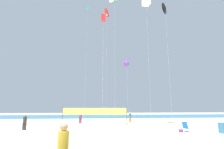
{
  "coord_description": "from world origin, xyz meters",
  "views": [
    {
      "loc": [
        -2.7,
        -14.55,
        2.24
      ],
      "look_at": [
        -0.0,
        11.45,
        7.3
      ],
      "focal_mm": 27.45,
      "sensor_mm": 36.0,
      "label": 1
    }
  ],
  "objects_px": {
    "kite_black_delta": "(165,8)",
    "kite_red_tube": "(107,13)",
    "beachgoer_charcoal_shirt": "(25,122)",
    "kite_white_box": "(146,0)",
    "mother_figure": "(63,146)",
    "volleyball_net": "(94,112)",
    "trash_barrel": "(222,128)",
    "kite_violet_delta": "(127,63)",
    "kite_red_box": "(103,18)",
    "beachgoer_teal_shirt": "(130,117)",
    "folding_beach_chair": "(186,126)",
    "beach_handbag": "(181,131)",
    "beachgoer_plum_shirt": "(80,116)",
    "kite_cyan_diamond": "(87,9)"
  },
  "relations": [
    {
      "from": "folding_beach_chair",
      "to": "beachgoer_charcoal_shirt",
      "type": "bearing_deg",
      "value": 126.42
    },
    {
      "from": "kite_red_tube",
      "to": "kite_red_box",
      "type": "xyz_separation_m",
      "value": [
        -1.28,
        -11.67,
        -7.77
      ]
    },
    {
      "from": "beachgoer_charcoal_shirt",
      "to": "folding_beach_chair",
      "type": "height_order",
      "value": "beachgoer_charcoal_shirt"
    },
    {
      "from": "beachgoer_teal_shirt",
      "to": "kite_violet_delta",
      "type": "relative_size",
      "value": 0.13
    },
    {
      "from": "mother_figure",
      "to": "kite_violet_delta",
      "type": "height_order",
      "value": "kite_violet_delta"
    },
    {
      "from": "trash_barrel",
      "to": "kite_violet_delta",
      "type": "distance_m",
      "value": 22.03
    },
    {
      "from": "trash_barrel",
      "to": "kite_violet_delta",
      "type": "bearing_deg",
      "value": 104.45
    },
    {
      "from": "volleyball_net",
      "to": "beachgoer_teal_shirt",
      "type": "bearing_deg",
      "value": 29.03
    },
    {
      "from": "beachgoer_plum_shirt",
      "to": "volleyball_net",
      "type": "xyz_separation_m",
      "value": [
        1.98,
        -2.07,
        0.67
      ]
    },
    {
      "from": "beachgoer_plum_shirt",
      "to": "kite_cyan_diamond",
      "type": "relative_size",
      "value": 0.09
    },
    {
      "from": "mother_figure",
      "to": "volleyball_net",
      "type": "xyz_separation_m",
      "value": [
        1.11,
        17.23,
        0.73
      ]
    },
    {
      "from": "kite_red_box",
      "to": "kite_violet_delta",
      "type": "bearing_deg",
      "value": 65.96
    },
    {
      "from": "beachgoer_charcoal_shirt",
      "to": "kite_white_box",
      "type": "relative_size",
      "value": 0.09
    },
    {
      "from": "beachgoer_teal_shirt",
      "to": "volleyball_net",
      "type": "relative_size",
      "value": 0.18
    },
    {
      "from": "folding_beach_chair",
      "to": "trash_barrel",
      "type": "bearing_deg",
      "value": -72.18
    },
    {
      "from": "kite_red_box",
      "to": "trash_barrel",
      "type": "bearing_deg",
      "value": -31.32
    },
    {
      "from": "mother_figure",
      "to": "beachgoer_teal_shirt",
      "type": "xyz_separation_m",
      "value": [
        6.69,
        20.33,
        -0.08
      ]
    },
    {
      "from": "beachgoer_plum_shirt",
      "to": "kite_black_delta",
      "type": "distance_m",
      "value": 20.32
    },
    {
      "from": "trash_barrel",
      "to": "kite_violet_delta",
      "type": "height_order",
      "value": "kite_violet_delta"
    },
    {
      "from": "beach_handbag",
      "to": "volleyball_net",
      "type": "bearing_deg",
      "value": 134.42
    },
    {
      "from": "kite_white_box",
      "to": "kite_cyan_diamond",
      "type": "height_order",
      "value": "kite_cyan_diamond"
    },
    {
      "from": "volleyball_net",
      "to": "beach_handbag",
      "type": "bearing_deg",
      "value": -45.58
    },
    {
      "from": "kite_violet_delta",
      "to": "kite_cyan_diamond",
      "type": "xyz_separation_m",
      "value": [
        -8.18,
        -3.45,
        9.45
      ]
    },
    {
      "from": "kite_white_box",
      "to": "kite_black_delta",
      "type": "xyz_separation_m",
      "value": [
        3.19,
        0.98,
        -0.5
      ]
    },
    {
      "from": "kite_black_delta",
      "to": "kite_red_tube",
      "type": "bearing_deg",
      "value": 127.32
    },
    {
      "from": "beachgoer_teal_shirt",
      "to": "kite_cyan_diamond",
      "type": "distance_m",
      "value": 21.28
    },
    {
      "from": "kite_red_tube",
      "to": "beach_handbag",
      "type": "bearing_deg",
      "value": -71.44
    },
    {
      "from": "beachgoer_charcoal_shirt",
      "to": "kite_red_box",
      "type": "bearing_deg",
      "value": -58.66
    },
    {
      "from": "kite_violet_delta",
      "to": "beachgoer_charcoal_shirt",
      "type": "bearing_deg",
      "value": -133.15
    },
    {
      "from": "trash_barrel",
      "to": "beach_handbag",
      "type": "xyz_separation_m",
      "value": [
        -3.34,
        0.93,
        -0.32
      ]
    },
    {
      "from": "kite_cyan_diamond",
      "to": "kite_black_delta",
      "type": "bearing_deg",
      "value": -32.94
    },
    {
      "from": "folding_beach_chair",
      "to": "volleyball_net",
      "type": "relative_size",
      "value": 0.1
    },
    {
      "from": "beach_handbag",
      "to": "kite_violet_delta",
      "type": "bearing_deg",
      "value": 94.75
    },
    {
      "from": "kite_violet_delta",
      "to": "kite_red_tube",
      "type": "bearing_deg",
      "value": -170.59
    },
    {
      "from": "beach_handbag",
      "to": "kite_white_box",
      "type": "bearing_deg",
      "value": 99.37
    },
    {
      "from": "beachgoer_teal_shirt",
      "to": "trash_barrel",
      "type": "height_order",
      "value": "beachgoer_teal_shirt"
    },
    {
      "from": "trash_barrel",
      "to": "beach_handbag",
      "type": "distance_m",
      "value": 3.48
    },
    {
      "from": "beachgoer_teal_shirt",
      "to": "kite_red_box",
      "type": "height_order",
      "value": "kite_red_box"
    },
    {
      "from": "folding_beach_chair",
      "to": "kite_violet_delta",
      "type": "distance_m",
      "value": 20.41
    },
    {
      "from": "folding_beach_chair",
      "to": "kite_cyan_diamond",
      "type": "bearing_deg",
      "value": 83.48
    },
    {
      "from": "beachgoer_plum_shirt",
      "to": "trash_barrel",
      "type": "relative_size",
      "value": 1.99
    },
    {
      "from": "kite_violet_delta",
      "to": "kite_cyan_diamond",
      "type": "distance_m",
      "value": 12.97
    },
    {
      "from": "beachgoer_charcoal_shirt",
      "to": "beach_handbag",
      "type": "bearing_deg",
      "value": -85.47
    },
    {
      "from": "mother_figure",
      "to": "kite_red_box",
      "type": "relative_size",
      "value": 0.12
    },
    {
      "from": "beachgoer_teal_shirt",
      "to": "beachgoer_charcoal_shirt",
      "type": "bearing_deg",
      "value": 141.86
    },
    {
      "from": "beachgoer_teal_shirt",
      "to": "kite_cyan_diamond",
      "type": "xyz_separation_m",
      "value": [
        -7.28,
        3.06,
        19.76
      ]
    },
    {
      "from": "mother_figure",
      "to": "beachgoer_plum_shirt",
      "type": "relative_size",
      "value": 0.93
    },
    {
      "from": "beachgoer_teal_shirt",
      "to": "folding_beach_chair",
      "type": "bearing_deg",
      "value": -144.0
    },
    {
      "from": "beachgoer_plum_shirt",
      "to": "kite_red_box",
      "type": "distance_m",
      "value": 14.18
    },
    {
      "from": "trash_barrel",
      "to": "folding_beach_chair",
      "type": "bearing_deg",
      "value": 151.37
    }
  ]
}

